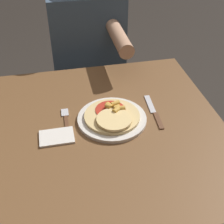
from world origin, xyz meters
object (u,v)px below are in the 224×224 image
(plate, at_px, (112,119))
(fork, at_px, (66,121))
(dining_table, at_px, (104,150))
(pizza, at_px, (113,116))
(knife, at_px, (154,112))
(person_diner, at_px, (89,51))

(plate, height_order, fork, plate)
(dining_table, bearing_deg, pizza, 38.66)
(fork, bearing_deg, knife, -2.89)
(fork, bearing_deg, person_diner, 74.25)
(dining_table, height_order, fork, fork)
(dining_table, distance_m, plate, 0.14)
(fork, height_order, person_diner, person_diner)
(plate, height_order, person_diner, person_diner)
(pizza, bearing_deg, knife, 5.31)
(knife, bearing_deg, plate, -175.72)
(knife, relative_size, person_diner, 0.19)
(plate, relative_size, pizza, 1.25)
(plate, distance_m, knife, 0.17)
(plate, xyz_separation_m, person_diner, (0.01, 0.68, -0.05))
(dining_table, xyz_separation_m, plate, (0.04, 0.04, 0.12))
(dining_table, height_order, knife, knife)
(pizza, xyz_separation_m, knife, (0.17, 0.02, -0.02))
(pizza, xyz_separation_m, person_diner, (0.01, 0.68, -0.07))
(dining_table, xyz_separation_m, fork, (-0.13, 0.07, 0.12))
(plate, bearing_deg, pizza, -63.97)
(dining_table, distance_m, fork, 0.19)
(plate, xyz_separation_m, knife, (0.17, 0.01, -0.00))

